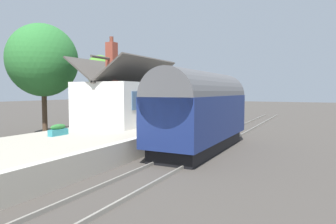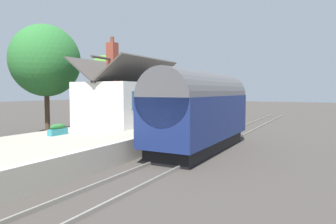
{
  "view_description": "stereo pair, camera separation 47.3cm",
  "coord_description": "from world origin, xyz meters",
  "px_view_note": "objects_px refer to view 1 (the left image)",
  "views": [
    {
      "loc": [
        -15.8,
        -6.68,
        3.26
      ],
      "look_at": [
        0.35,
        1.5,
        1.99
      ],
      "focal_mm": 32.27,
      "sensor_mm": 36.0,
      "label": 1
    },
    {
      "loc": [
        -15.58,
        -7.1,
        3.26
      ],
      "look_at": [
        0.35,
        1.5,
        1.99
      ],
      "focal_mm": 32.27,
      "sensor_mm": 36.0,
      "label": 2
    }
  ],
  "objects_px": {
    "tree_distant": "(127,85)",
    "tree_mid_background": "(43,61)",
    "planter_by_door": "(58,130)",
    "lamp_post_platform": "(198,86)",
    "train": "(201,110)",
    "station_building": "(125,102)",
    "tree_far_right": "(100,71)",
    "bench_platform_end": "(192,112)",
    "planter_bench_left": "(205,115)"
  },
  "relations": [
    {
      "from": "lamp_post_platform",
      "to": "station_building",
      "type": "bearing_deg",
      "value": 146.08
    },
    {
      "from": "planter_by_door",
      "to": "tree_distant",
      "type": "relative_size",
      "value": 0.18
    },
    {
      "from": "tree_far_right",
      "to": "lamp_post_platform",
      "type": "bearing_deg",
      "value": -114.56
    },
    {
      "from": "planter_by_door",
      "to": "tree_mid_background",
      "type": "relative_size",
      "value": 0.13
    },
    {
      "from": "station_building",
      "to": "tree_distant",
      "type": "distance_m",
      "value": 15.87
    },
    {
      "from": "bench_platform_end",
      "to": "planter_bench_left",
      "type": "bearing_deg",
      "value": -104.46
    },
    {
      "from": "lamp_post_platform",
      "to": "tree_distant",
      "type": "height_order",
      "value": "tree_distant"
    },
    {
      "from": "station_building",
      "to": "tree_far_right",
      "type": "height_order",
      "value": "tree_far_right"
    },
    {
      "from": "bench_platform_end",
      "to": "planter_by_door",
      "type": "distance_m",
      "value": 12.94
    },
    {
      "from": "planter_bench_left",
      "to": "tree_distant",
      "type": "xyz_separation_m",
      "value": [
        6.46,
        12.13,
        2.77
      ]
    },
    {
      "from": "lamp_post_platform",
      "to": "tree_mid_background",
      "type": "xyz_separation_m",
      "value": [
        -6.45,
        9.31,
        1.81
      ]
    },
    {
      "from": "train",
      "to": "tree_distant",
      "type": "bearing_deg",
      "value": 45.61
    },
    {
      "from": "planter_by_door",
      "to": "tree_distant",
      "type": "distance_m",
      "value": 20.99
    },
    {
      "from": "planter_bench_left",
      "to": "tree_far_right",
      "type": "relative_size",
      "value": 0.1
    },
    {
      "from": "train",
      "to": "tree_mid_background",
      "type": "bearing_deg",
      "value": 90.45
    },
    {
      "from": "planter_bench_left",
      "to": "tree_distant",
      "type": "relative_size",
      "value": 0.13
    },
    {
      "from": "tree_far_right",
      "to": "station_building",
      "type": "bearing_deg",
      "value": -134.9
    },
    {
      "from": "tree_mid_background",
      "to": "station_building",
      "type": "bearing_deg",
      "value": -75.96
    },
    {
      "from": "tree_distant",
      "to": "tree_far_right",
      "type": "xyz_separation_m",
      "value": [
        -1.16,
        3.19,
        1.61
      ]
    },
    {
      "from": "train",
      "to": "tree_far_right",
      "type": "bearing_deg",
      "value": 53.45
    },
    {
      "from": "tree_distant",
      "to": "tree_mid_background",
      "type": "relative_size",
      "value": 0.73
    },
    {
      "from": "tree_far_right",
      "to": "tree_mid_background",
      "type": "bearing_deg",
      "value": -155.87
    },
    {
      "from": "train",
      "to": "lamp_post_platform",
      "type": "distance_m",
      "value": 7.04
    },
    {
      "from": "train",
      "to": "station_building",
      "type": "height_order",
      "value": "station_building"
    },
    {
      "from": "train",
      "to": "tree_far_right",
      "type": "height_order",
      "value": "tree_far_right"
    },
    {
      "from": "train",
      "to": "tree_far_right",
      "type": "distance_m",
      "value": 22.7
    },
    {
      "from": "bench_platform_end",
      "to": "lamp_post_platform",
      "type": "height_order",
      "value": "lamp_post_platform"
    },
    {
      "from": "train",
      "to": "station_building",
      "type": "bearing_deg",
      "value": 76.92
    },
    {
      "from": "tree_mid_background",
      "to": "bench_platform_end",
      "type": "bearing_deg",
      "value": -43.35
    },
    {
      "from": "planter_by_door",
      "to": "tree_mid_background",
      "type": "distance_m",
      "value": 8.39
    },
    {
      "from": "planter_bench_left",
      "to": "lamp_post_platform",
      "type": "bearing_deg",
      "value": -179.57
    },
    {
      "from": "train",
      "to": "tree_far_right",
      "type": "relative_size",
      "value": 1.19
    },
    {
      "from": "station_building",
      "to": "planter_by_door",
      "type": "xyz_separation_m",
      "value": [
        -5.77,
        0.08,
        -1.27
      ]
    },
    {
      "from": "station_building",
      "to": "bench_platform_end",
      "type": "distance_m",
      "value": 7.36
    },
    {
      "from": "station_building",
      "to": "bench_platform_end",
      "type": "relative_size",
      "value": 4.68
    },
    {
      "from": "station_building",
      "to": "planter_by_door",
      "type": "relative_size",
      "value": 6.12
    },
    {
      "from": "station_building",
      "to": "tree_far_right",
      "type": "bearing_deg",
      "value": 45.1
    },
    {
      "from": "train",
      "to": "planter_by_door",
      "type": "relative_size",
      "value": 8.33
    },
    {
      "from": "station_building",
      "to": "lamp_post_platform",
      "type": "bearing_deg",
      "value": -33.92
    },
    {
      "from": "bench_platform_end",
      "to": "tree_far_right",
      "type": "xyz_separation_m",
      "value": [
        4.97,
        14.04,
        4.16
      ]
    },
    {
      "from": "tree_far_right",
      "to": "tree_mid_background",
      "type": "relative_size",
      "value": 0.94
    },
    {
      "from": "station_building",
      "to": "planter_bench_left",
      "type": "distance_m",
      "value": 7.55
    },
    {
      "from": "train",
      "to": "planter_by_door",
      "type": "distance_m",
      "value": 7.56
    },
    {
      "from": "bench_platform_end",
      "to": "tree_mid_background",
      "type": "distance_m",
      "value": 12.32
    },
    {
      "from": "bench_platform_end",
      "to": "train",
      "type": "bearing_deg",
      "value": -154.58
    },
    {
      "from": "lamp_post_platform",
      "to": "train",
      "type": "bearing_deg",
      "value": -157.03
    },
    {
      "from": "tree_distant",
      "to": "train",
      "type": "bearing_deg",
      "value": -134.39
    },
    {
      "from": "tree_mid_background",
      "to": "train",
      "type": "bearing_deg",
      "value": -89.55
    },
    {
      "from": "bench_platform_end",
      "to": "tree_distant",
      "type": "height_order",
      "value": "tree_distant"
    },
    {
      "from": "station_building",
      "to": "planter_by_door",
      "type": "bearing_deg",
      "value": 179.23
    }
  ]
}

